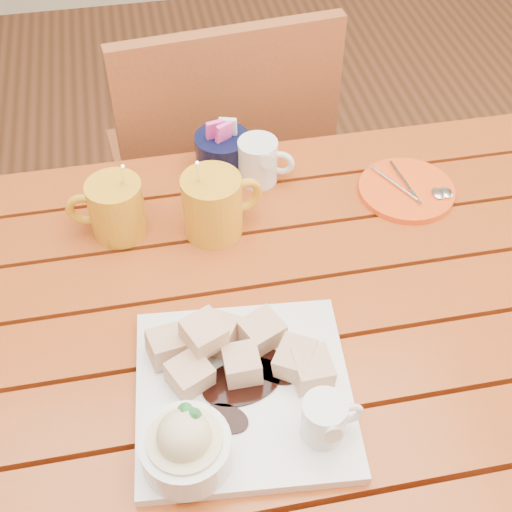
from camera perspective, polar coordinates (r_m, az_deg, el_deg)
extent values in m
cube|color=maroon|center=(0.91, 2.10, -16.65)|extent=(1.20, 0.11, 0.03)
cube|color=maroon|center=(0.97, 0.61, -10.75)|extent=(1.20, 0.11, 0.03)
cube|color=maroon|center=(1.03, -0.66, -5.53)|extent=(1.20, 0.11, 0.03)
cube|color=maroon|center=(1.11, -1.74, -0.97)|extent=(1.20, 0.11, 0.03)
cube|color=maroon|center=(1.19, -2.69, 3.01)|extent=(1.20, 0.11, 0.03)
cube|color=maroon|center=(1.27, -3.52, 6.47)|extent=(1.20, 0.11, 0.03)
cube|color=maroon|center=(1.32, -3.52, 5.10)|extent=(1.12, 0.04, 0.08)
cylinder|color=maroon|center=(1.68, 15.96, -1.18)|extent=(0.06, 0.06, 0.72)
cube|color=white|center=(0.94, -0.99, -10.86)|extent=(0.30, 0.30, 0.02)
cube|color=#BA7038|center=(0.92, -4.21, -6.22)|extent=(0.07, 0.07, 0.04)
cube|color=#BA7038|center=(0.96, 0.43, -6.08)|extent=(0.07, 0.07, 0.04)
cube|color=#BA7038|center=(0.93, 4.50, -9.02)|extent=(0.05, 0.05, 0.04)
cube|color=#BA7038|center=(0.93, -1.13, -8.68)|extent=(0.05, 0.05, 0.04)
cube|color=#BA7038|center=(0.94, 3.22, -8.27)|extent=(0.07, 0.07, 0.04)
cube|color=#BA7038|center=(0.93, -5.33, -9.43)|extent=(0.07, 0.07, 0.04)
cube|color=#BA7038|center=(0.96, -3.26, -6.18)|extent=(0.07, 0.07, 0.04)
cube|color=#BA7038|center=(0.96, -7.15, -7.21)|extent=(0.06, 0.06, 0.04)
cylinder|color=white|center=(0.87, -5.62, -15.20)|extent=(0.11, 0.11, 0.04)
cylinder|color=beige|center=(0.86, -5.68, -14.82)|extent=(0.09, 0.09, 0.03)
sphere|color=beige|center=(0.84, -5.79, -14.14)|extent=(0.06, 0.06, 0.06)
cone|color=#287C36|center=(0.82, -4.95, -12.60)|extent=(0.04, 0.04, 0.03)
cone|color=#287C36|center=(0.83, -5.79, -12.20)|extent=(0.03, 0.03, 0.03)
cylinder|color=white|center=(0.88, 5.44, -12.84)|extent=(0.06, 0.06, 0.06)
cylinder|color=black|center=(0.86, 5.56, -11.96)|extent=(0.04, 0.04, 0.01)
cone|color=white|center=(0.85, 6.04, -13.65)|extent=(0.02, 0.02, 0.03)
torus|color=white|center=(0.89, 7.47, -12.39)|extent=(0.04, 0.01, 0.04)
cylinder|color=orange|center=(1.13, -11.08, 3.74)|extent=(0.09, 0.09, 0.10)
cylinder|color=black|center=(1.11, -11.37, 5.28)|extent=(0.07, 0.07, 0.01)
torus|color=orange|center=(1.14, -13.56, 3.65)|extent=(0.06, 0.02, 0.06)
cylinder|color=silver|center=(1.12, -10.61, 5.44)|extent=(0.02, 0.06, 0.13)
cylinder|color=orange|center=(1.11, -3.52, 4.06)|extent=(0.09, 0.09, 0.10)
cylinder|color=black|center=(1.08, -3.63, 5.77)|extent=(0.08, 0.08, 0.01)
torus|color=orange|center=(1.13, -0.99, 4.87)|extent=(0.07, 0.03, 0.06)
cylinder|color=silver|center=(1.10, -4.50, 5.72)|extent=(0.02, 0.06, 0.14)
cylinder|color=white|center=(1.21, 0.14, 7.60)|extent=(0.07, 0.07, 0.08)
cylinder|color=white|center=(1.19, 0.14, 8.94)|extent=(0.05, 0.05, 0.01)
cone|color=white|center=(1.17, 0.46, 7.65)|extent=(0.03, 0.03, 0.03)
torus|color=white|center=(1.22, 1.99, 7.89)|extent=(0.05, 0.03, 0.05)
cylinder|color=black|center=(1.24, -2.70, 8.25)|extent=(0.09, 0.09, 0.07)
cube|color=#FF45B5|center=(1.21, -3.33, 9.89)|extent=(0.03, 0.02, 0.04)
cube|color=white|center=(1.22, -2.25, 10.14)|extent=(0.03, 0.02, 0.04)
cube|color=#FF45B5|center=(1.21, -2.60, 9.70)|extent=(0.03, 0.03, 0.04)
cylinder|color=#FF5216|center=(1.24, 11.94, 5.19)|extent=(0.16, 0.16, 0.01)
cylinder|color=silver|center=(1.23, 11.08, 5.69)|extent=(0.06, 0.11, 0.01)
cylinder|color=silver|center=(1.24, 11.87, 5.78)|extent=(0.02, 0.12, 0.01)
ellipsoid|color=silver|center=(1.23, 14.38, 4.88)|extent=(0.02, 0.03, 0.01)
ellipsoid|color=silver|center=(1.23, 14.95, 4.95)|extent=(0.02, 0.03, 0.01)
cube|color=brown|center=(1.73, -3.60, 6.78)|extent=(0.48, 0.48, 0.03)
cylinder|color=brown|center=(2.05, 0.47, 5.89)|extent=(0.04, 0.04, 0.44)
cylinder|color=brown|center=(2.00, -9.84, 3.78)|extent=(0.04, 0.04, 0.44)
cylinder|color=brown|center=(1.80, 4.02, -1.53)|extent=(0.04, 0.04, 0.44)
cylinder|color=brown|center=(1.74, -7.69, -4.18)|extent=(0.04, 0.04, 0.44)
cube|color=brown|center=(1.42, -2.04, 9.54)|extent=(0.44, 0.08, 0.46)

